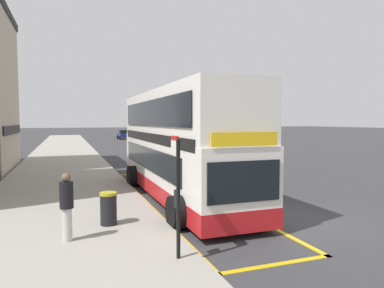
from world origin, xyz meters
TOP-DOWN VIEW (x-y plane):
  - ground_plane at (0.00, 32.00)m, footprint 260.00×260.00m
  - pavement_near at (-7.00, 32.00)m, footprint 6.00×76.00m
  - double_decker_bus at (-2.46, 4.41)m, footprint 3.16×11.36m
  - bus_bay_markings at (-2.50, 4.20)m, footprint 3.00×14.20m
  - bus_stop_sign at (-4.53, -1.97)m, footprint 0.09×0.51m
  - parked_car_silver_distant at (2.84, 17.23)m, footprint 2.09×4.20m
  - parked_car_navy_across at (2.70, 51.85)m, footprint 2.09×4.20m
  - pedestrian_waiting_near_sign at (-6.85, -0.01)m, footprint 0.34×0.34m
  - litter_bin at (-5.70, 1.04)m, footprint 0.50×0.50m

SIDE VIEW (x-z plane):
  - ground_plane at x=0.00m, z-range 0.00..0.00m
  - bus_bay_markings at x=-2.50m, z-range 0.00..0.01m
  - pavement_near at x=-7.00m, z-range 0.00..0.14m
  - litter_bin at x=-5.70m, z-range 0.14..1.10m
  - parked_car_silver_distant at x=2.84m, z-range -0.01..1.61m
  - parked_car_navy_across at x=2.70m, z-range -0.01..1.61m
  - pedestrian_waiting_near_sign at x=-6.85m, z-range 0.22..1.96m
  - bus_stop_sign at x=-4.53m, z-range 0.38..3.09m
  - double_decker_bus at x=-2.46m, z-range -0.14..4.26m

